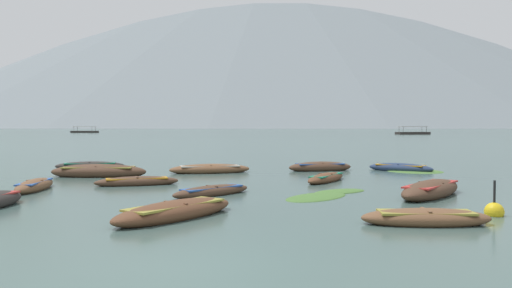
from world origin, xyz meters
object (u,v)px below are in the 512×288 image
rowboat_11 (212,191)px  rowboat_2 (326,178)px  rowboat_9 (426,218)px  ferry_1 (85,132)px  mooring_buoy (494,212)px  rowboat_6 (210,169)px  rowboat_0 (35,186)px  rowboat_10 (99,172)px  rowboat_1 (400,168)px  rowboat_8 (137,182)px  rowboat_3 (320,167)px  rowboat_5 (176,211)px  ferry_0 (413,133)px  rowboat_7 (431,190)px  rowboat_4 (90,166)px

rowboat_11 → rowboat_2: bearing=49.6°
rowboat_9 → ferry_1: (-84.31, 167.18, 0.30)m
mooring_buoy → rowboat_6: bearing=130.5°
rowboat_0 → ferry_1: size_ratio=0.32×
rowboat_6 → rowboat_10: 5.23m
rowboat_0 → mooring_buoy: bearing=-14.9°
rowboat_0 → rowboat_2: rowboat_0 is taller
rowboat_1 → rowboat_8: (-11.29, -7.39, -0.02)m
rowboat_6 → rowboat_10: (-4.67, -2.34, 0.05)m
rowboat_2 → rowboat_3: (-0.11, 5.13, 0.05)m
rowboat_0 → rowboat_9: 13.49m
rowboat_8 → mooring_buoy: bearing=-26.5°
rowboat_1 → rowboat_10: 14.78m
rowboat_5 → rowboat_9: rowboat_5 is taller
ferry_0 → mooring_buoy: (-25.96, -138.22, -0.34)m
rowboat_9 → rowboat_1: bearing=82.1°
rowboat_10 → mooring_buoy: size_ratio=4.23×
rowboat_2 → rowboat_10: (-10.20, 1.02, 0.08)m
rowboat_8 → rowboat_3: bearing=45.0°
rowboat_7 → mooring_buoy: bearing=-79.2°
rowboat_0 → rowboat_9: size_ratio=1.08×
rowboat_6 → rowboat_8: bearing=-108.3°
ferry_1 → rowboat_2: bearing=-62.5°
rowboat_9 → rowboat_11: rowboat_9 is taller
rowboat_1 → rowboat_5: (-7.98, -14.13, 0.01)m
rowboat_4 → ferry_1: 168.25m
rowboat_3 → rowboat_4: size_ratio=0.95×
rowboat_2 → rowboat_5: bearing=-114.5°
rowboat_0 → mooring_buoy: size_ratio=3.18×
rowboat_6 → rowboat_3: bearing=18.1°
rowboat_0 → rowboat_11: (6.58, -0.71, -0.02)m
rowboat_5 → rowboat_9: bearing=-2.1°
rowboat_4 → rowboat_5: rowboat_5 is taller
rowboat_2 → ferry_0: bearing=77.1°
rowboat_0 → mooring_buoy: 14.95m
rowboat_8 → ferry_1: size_ratio=0.32×
rowboat_10 → rowboat_6: bearing=26.6°
ferry_1 → mooring_buoy: ferry_1 is taller
rowboat_4 → rowboat_5: size_ratio=0.95×
rowboat_1 → rowboat_8: size_ratio=1.03×
rowboat_3 → rowboat_4: (-12.31, -0.03, -0.03)m
rowboat_1 → rowboat_9: bearing=-97.9°
rowboat_7 → rowboat_0: bearing=179.2°
rowboat_11 → rowboat_5: bearing=-91.5°
rowboat_5 → rowboat_6: bearing=97.0°
rowboat_5 → rowboat_8: bearing=116.1°
rowboat_10 → ferry_1: 172.87m
rowboat_5 → rowboat_6: size_ratio=0.94×
rowboat_7 → ferry_1: bearing=117.8°
rowboat_2 → mooring_buoy: bearing=-62.9°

